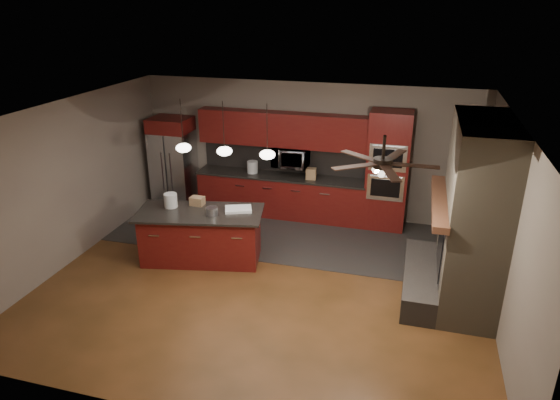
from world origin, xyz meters
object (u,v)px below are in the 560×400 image
(counter_bucket, at_px, (252,167))
(kitchen_island, at_px, (201,236))
(refrigerator, at_px, (174,163))
(paint_can, at_px, (212,211))
(counter_box, at_px, (311,174))
(microwave, at_px, (291,157))
(cardboard_box, at_px, (197,201))
(paint_tray, at_px, (238,209))
(oven_tower, at_px, (387,171))
(white_bucket, at_px, (171,200))

(counter_bucket, bearing_deg, kitchen_island, -95.14)
(refrigerator, xyz_separation_m, paint_can, (1.85, -2.25, -0.01))
(counter_bucket, relative_size, counter_box, 1.12)
(microwave, height_order, kitchen_island, microwave)
(cardboard_box, bearing_deg, paint_tray, -0.33)
(paint_can, bearing_deg, counter_box, 61.82)
(paint_tray, bearing_deg, microwave, 57.81)
(oven_tower, relative_size, kitchen_island, 1.03)
(kitchen_island, height_order, white_bucket, white_bucket)
(white_bucket, relative_size, cardboard_box, 1.04)
(paint_can, distance_m, counter_box, 2.59)
(kitchen_island, relative_size, counter_bucket, 9.16)
(white_bucket, relative_size, counter_bucket, 0.98)
(paint_can, height_order, counter_bucket, counter_bucket)
(microwave, distance_m, white_bucket, 2.77)
(microwave, distance_m, paint_can, 2.53)
(microwave, height_order, white_bucket, microwave)
(refrigerator, relative_size, counter_bucket, 7.87)
(microwave, xyz_separation_m, paint_tray, (-0.40, -2.08, -0.36))
(oven_tower, xyz_separation_m, refrigerator, (-4.59, -0.07, -0.20))
(cardboard_box, bearing_deg, kitchen_island, -57.18)
(white_bucket, bearing_deg, cardboard_box, 27.03)
(microwave, bearing_deg, oven_tower, -1.66)
(white_bucket, xyz_separation_m, counter_bucket, (0.78, 2.20, -0.02))
(microwave, xyz_separation_m, paint_can, (-0.77, -2.39, -0.31))
(refrigerator, xyz_separation_m, cardboard_box, (1.43, -1.91, 0.00))
(counter_bucket, height_order, counter_box, counter_bucket)
(microwave, bearing_deg, refrigerator, -177.13)
(microwave, bearing_deg, paint_can, -107.81)
(counter_box, bearing_deg, microwave, 162.04)
(refrigerator, distance_m, counter_bucket, 1.80)
(microwave, xyz_separation_m, counter_bucket, (-0.82, -0.05, -0.27))
(oven_tower, relative_size, paint_can, 11.76)
(oven_tower, bearing_deg, counter_box, -178.39)
(oven_tower, height_order, counter_box, oven_tower)
(microwave, height_order, counter_box, microwave)
(paint_can, bearing_deg, microwave, 72.19)
(kitchen_island, height_order, counter_box, counter_box)
(refrigerator, xyz_separation_m, counter_box, (3.07, 0.03, 0.02))
(refrigerator, distance_m, paint_can, 2.92)
(white_bucket, xyz_separation_m, paint_can, (0.83, -0.13, -0.06))
(oven_tower, xyz_separation_m, counter_box, (-1.52, -0.04, -0.18))
(oven_tower, relative_size, microwave, 3.25)
(paint_tray, xyz_separation_m, counter_box, (0.86, 1.98, 0.07))
(white_bucket, height_order, counter_box, white_bucket)
(oven_tower, bearing_deg, paint_tray, -139.55)
(refrigerator, height_order, paint_tray, refrigerator)
(kitchen_island, xyz_separation_m, counter_bucket, (0.20, 2.27, 0.56))
(oven_tower, relative_size, counter_bucket, 9.41)
(refrigerator, relative_size, counter_box, 8.82)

